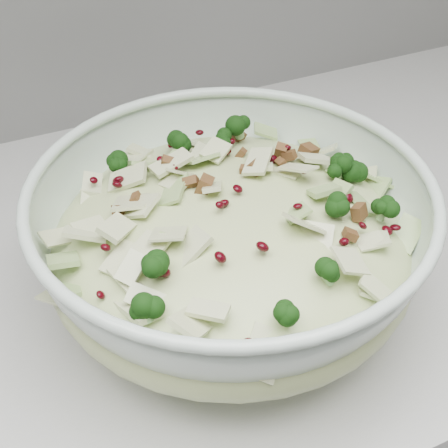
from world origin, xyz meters
The scene contains 3 objects.
counter centered at (0.00, 1.70, 0.45)m, with size 3.60×0.60×0.90m, color beige.
mixing_bowl centered at (-0.10, 1.60, 0.97)m, with size 0.42×0.42×0.14m.
salad centered at (-0.10, 1.60, 0.99)m, with size 0.35×0.35×0.14m.
Camera 1 is at (-0.27, 1.24, 1.33)m, focal length 50.00 mm.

